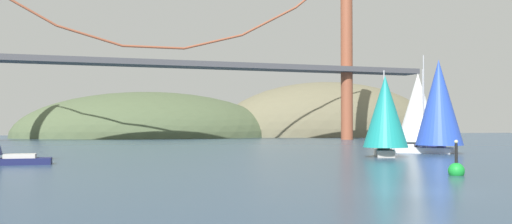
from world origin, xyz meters
The scene contains 8 objects.
ground_plane centered at (0.00, 0.00, 0.00)m, with size 360.00×360.00×0.00m, color #2D4760.
headland_center centered at (5.00, 135.00, 0.00)m, with size 73.94×44.00×25.29m, color #4C5B3D.
headland_right centered at (60.00, 135.00, 0.00)m, with size 72.30×44.00×33.44m, color #6B664C.
suspension_bridge centered at (0.00, 95.00, 18.20)m, with size 126.40×6.00×41.03m.
sailboat_blue_spinnaker centered at (24.94, 32.57, 5.86)m, with size 9.03×9.84×11.86m.
sailboat_white_mainsail centered at (33.23, 48.72, 5.87)m, with size 7.56×10.84×11.67m.
sailboat_teal_sail centered at (14.85, 27.75, 4.61)m, with size 6.32×8.32×9.31m.
channel_buoy centered at (7.83, 7.14, 0.37)m, with size 1.10×1.10×2.64m.
Camera 1 is at (-16.96, -24.93, 3.37)m, focal length 39.89 mm.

